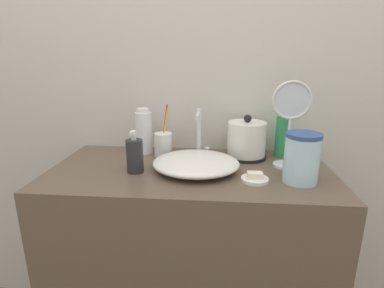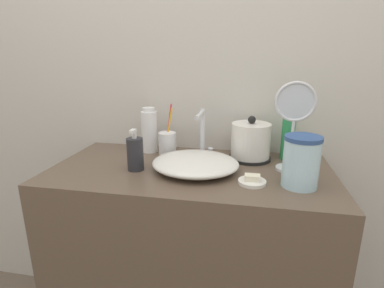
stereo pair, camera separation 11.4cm
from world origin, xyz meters
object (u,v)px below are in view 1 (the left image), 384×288
Objects in this scene: toothbrush_cup at (163,144)px; electric_kettle at (246,141)px; faucet at (200,131)px; water_pitcher at (302,158)px; vanity_mirror at (290,118)px; shampoo_bottle at (144,132)px; lotion_bottle at (135,155)px; mouthwash_bottle at (282,135)px.

electric_kettle is at bearing 2.21° from toothbrush_cup.
faucet reaches higher than water_pitcher.
faucet is 0.17m from toothbrush_cup.
vanity_mirror reaches higher than electric_kettle.
shampoo_bottle is at bearing 168.30° from vanity_mirror.
mouthwash_bottle reaches higher than lotion_bottle.
toothbrush_cup is at bearing -174.75° from mouthwash_bottle.
lotion_bottle is at bearing -157.51° from mouthwash_bottle.
vanity_mirror reaches higher than shampoo_bottle.
vanity_mirror is 0.18m from water_pitcher.
lotion_bottle is (-0.23, -0.19, -0.06)m from faucet.
electric_kettle reaches higher than water_pitcher.
lotion_bottle is 0.79× the size of shampoo_bottle.
faucet is 0.62× the size of vanity_mirror.
mouthwash_bottle is at bearing 92.34° from water_pitcher.
electric_kettle is at bearing 123.38° from water_pitcher.
water_pitcher is at bearing -87.66° from mouthwash_bottle.
vanity_mirror reaches higher than water_pitcher.
toothbrush_cup is (-0.36, -0.01, -0.02)m from electric_kettle.
lotion_bottle is 0.61m from vanity_mirror.
toothbrush_cup is at bearing 176.31° from faucet.
electric_kettle is 0.36m from toothbrush_cup.
electric_kettle is 1.16× the size of lotion_bottle.
electric_kettle is 0.48m from lotion_bottle.
vanity_mirror reaches higher than lotion_bottle.
shampoo_bottle reaches higher than electric_kettle.
water_pitcher is at bearing -31.77° from faucet.
shampoo_bottle is (-0.02, 0.23, 0.03)m from lotion_bottle.
lotion_bottle is at bearing -85.06° from shampoo_bottle.
electric_kettle is at bearing -3.04° from shampoo_bottle.
water_pitcher is (0.36, -0.23, -0.03)m from faucet.
vanity_mirror reaches higher than faucet.
mouthwash_bottle is (0.15, 0.03, 0.02)m from electric_kettle.
mouthwash_bottle is at bearing 12.22° from electric_kettle.
water_pitcher is (0.01, -0.15, -0.11)m from vanity_mirror.
faucet is 0.26m from shampoo_bottle.
lotion_bottle is at bearing -110.63° from toothbrush_cup.
electric_kettle is at bearing -167.78° from mouthwash_bottle.
shampoo_bottle is at bearing 156.07° from water_pitcher.
water_pitcher is at bearing -3.90° from lotion_bottle.
faucet is at bearing -173.12° from electric_kettle.
lotion_bottle is 0.82× the size of mouthwash_bottle.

